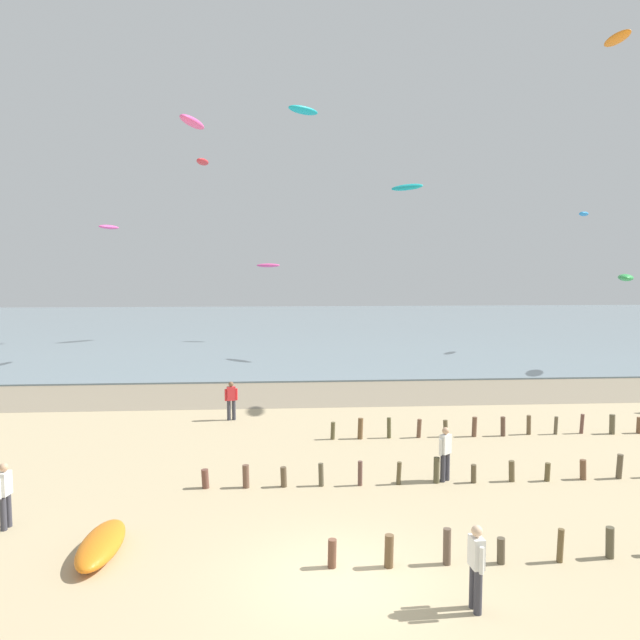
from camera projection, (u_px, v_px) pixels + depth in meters
The scene contains 19 objects.
ground_plane at pixel (341, 580), 12.68m from camera, with size 160.00×160.00×0.00m, color tan.
wet_sand_strip at pixel (304, 394), 31.55m from camera, with size 120.00×6.43×0.01m, color gray.
sea at pixel (290, 325), 69.53m from camera, with size 160.00×70.00×0.10m, color gray.
groyne_mid at pixel (457, 472), 18.44m from camera, with size 15.54×0.33×0.81m.
groyne_far at pixel (517, 426), 23.67m from camera, with size 14.85×0.37×0.82m.
person_nearest_camera at pixel (476, 565), 11.46m from camera, with size 0.25×0.57×1.71m.
person_mid_beach at pixel (445, 452), 18.52m from camera, with size 0.47×0.39×1.71m.
person_by_waterline at pixel (5, 494), 15.12m from camera, with size 0.26×0.57×1.71m.
person_far_down_beach at pixel (231, 399), 26.04m from camera, with size 0.56×0.29×1.71m.
grounded_kite at pixel (101, 544), 13.77m from camera, with size 2.52×0.91×0.50m, color orange.
kite_aloft_0 at pixel (203, 162), 41.35m from camera, with size 2.06×0.66×0.33m, color red.
kite_aloft_2 at pixel (109, 227), 51.60m from camera, with size 2.26×0.72×0.36m, color #E54C99.
kite_aloft_3 at pixel (303, 110), 54.26m from camera, with size 3.48×1.11×0.56m, color #19B2B7.
kite_aloft_4 at pixel (407, 187), 42.86m from camera, with size 2.61×0.84×0.42m, color #19B2B7.
kite_aloft_5 at pixel (268, 265), 53.70m from camera, with size 2.14×0.69×0.34m, color #E54C99.
kite_aloft_7 at pixel (584, 214), 46.65m from camera, with size 1.98×0.63×0.32m, color #2384D1.
kite_aloft_8 at pixel (626, 278), 37.57m from camera, with size 2.80×0.90×0.45m, color green.
kite_aloft_9 at pixel (192, 122), 23.24m from camera, with size 2.05×0.66×0.33m, color #E54C99.
kite_aloft_10 at pixel (617, 38), 28.33m from camera, with size 2.01×0.64×0.32m, color orange.
Camera 1 is at (-1.28, -12.11, 6.61)m, focal length 33.42 mm.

